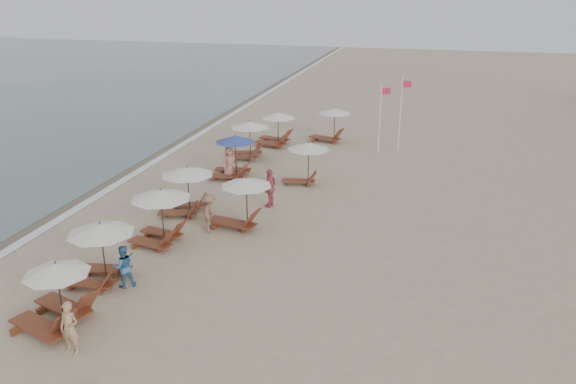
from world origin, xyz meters
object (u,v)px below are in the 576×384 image
(inland_station_2, at_px, (330,123))
(beachgoer_far_b, at_px, (230,163))
(lounger_station_5, at_px, (247,138))
(beachgoer_near, at_px, (70,328))
(beachgoer_mid_b, at_px, (209,213))
(lounger_station_6, at_px, (274,130))
(lounger_station_3, at_px, (185,188))
(beachgoer_far_a, at_px, (270,188))
(flag_pole_near, at_px, (380,116))
(lounger_station_0, at_px, (52,298))
(lounger_station_2, at_px, (158,215))
(lounger_station_1, at_px, (98,252))
(inland_station_0, at_px, (239,200))
(lounger_station_4, at_px, (232,158))
(inland_station_1, at_px, (305,157))
(beachgoer_mid_a, at_px, (123,266))

(inland_station_2, xyz_separation_m, beachgoer_far_b, (-3.78, -8.97, -0.40))
(lounger_station_5, distance_m, inland_station_2, 6.55)
(beachgoer_near, bearing_deg, beachgoer_mid_b, 89.19)
(lounger_station_6, bearing_deg, lounger_station_3, -92.92)
(beachgoer_far_a, distance_m, flag_pole_near, 11.20)
(lounger_station_0, relative_size, lounger_station_2, 1.01)
(lounger_station_1, height_order, inland_station_0, lounger_station_1)
(lounger_station_0, distance_m, lounger_station_5, 18.62)
(beachgoer_mid_b, bearing_deg, beachgoer_near, 158.94)
(flag_pole_near, bearing_deg, lounger_station_4, -136.77)
(inland_station_1, bearing_deg, lounger_station_3, -128.56)
(inland_station_1, relative_size, beachgoer_far_a, 1.36)
(lounger_station_3, relative_size, beachgoer_far_b, 1.43)
(beachgoer_near, xyz_separation_m, beachgoer_mid_a, (-0.51, 3.82, -0.03))
(lounger_station_2, distance_m, lounger_station_6, 15.69)
(lounger_station_5, relative_size, beachgoer_far_a, 1.37)
(inland_station_1, height_order, beachgoer_far_b, inland_station_1)
(inland_station_1, relative_size, inland_station_2, 0.89)
(lounger_station_3, distance_m, lounger_station_4, 5.47)
(inland_station_0, bearing_deg, lounger_station_4, 112.81)
(lounger_station_6, height_order, flag_pole_near, flag_pole_near)
(lounger_station_0, xyz_separation_m, lounger_station_2, (0.43, 6.22, 0.33))
(lounger_station_0, xyz_separation_m, beachgoer_mid_b, (1.95, 7.87, -0.10))
(inland_station_1, relative_size, beachgoer_mid_a, 1.63)
(inland_station_0, bearing_deg, flag_pole_near, 70.89)
(beachgoer_mid_b, bearing_deg, lounger_station_4, -4.68)
(lounger_station_3, relative_size, inland_station_0, 0.88)
(lounger_station_0, relative_size, inland_station_0, 0.91)
(lounger_station_6, bearing_deg, lounger_station_4, -93.12)
(lounger_station_1, bearing_deg, lounger_station_5, 89.57)
(lounger_station_3, height_order, beachgoer_near, lounger_station_3)
(inland_station_2, xyz_separation_m, beachgoer_mid_a, (-3.21, -21.05, -0.51))
(lounger_station_4, xyz_separation_m, inland_station_0, (2.67, -6.34, 0.14))
(lounger_station_5, xyz_separation_m, beachgoer_mid_b, (1.94, -10.75, -0.42))
(lounger_station_0, xyz_separation_m, inland_station_2, (4.07, 23.76, 0.35))
(lounger_station_3, xyz_separation_m, beachgoer_near, (1.26, -10.60, -0.45))
(beachgoer_mid_b, bearing_deg, flag_pole_near, -39.41)
(beachgoer_far_b, bearing_deg, lounger_station_1, -148.43)
(inland_station_0, distance_m, flag_pole_near, 13.94)
(inland_station_2, relative_size, beachgoer_mid_b, 1.69)
(beachgoer_mid_b, distance_m, flag_pole_near, 15.04)
(beachgoer_mid_a, bearing_deg, inland_station_1, -146.05)
(lounger_station_2, relative_size, lounger_station_4, 1.00)
(lounger_station_5, xyz_separation_m, beachgoer_mid_a, (0.84, -15.91, -0.48))
(lounger_station_1, relative_size, lounger_station_2, 1.00)
(inland_station_0, xyz_separation_m, beachgoer_far_a, (0.58, 2.75, -0.33))
(lounger_station_2, distance_m, lounger_station_5, 12.40)
(lounger_station_0, bearing_deg, beachgoer_far_b, 88.88)
(beachgoer_mid_b, xyz_separation_m, beachgoer_far_a, (1.66, 3.49, 0.09))
(beachgoer_far_a, bearing_deg, lounger_station_0, -10.13)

